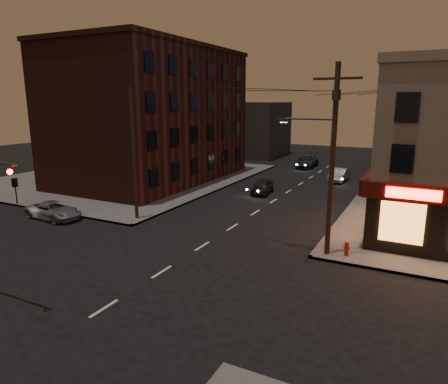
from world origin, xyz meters
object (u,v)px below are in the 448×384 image
Objects in this scene: suv_cross at (54,210)px; fire_hydrant at (347,248)px; sedan_far at (307,161)px; sedan_near at (262,187)px; sedan_mid at (339,175)px.

fire_hydrant is (20.05, 2.00, -0.03)m from suv_cross.
fire_hydrant is (10.11, -28.54, -0.18)m from sedan_far.
sedan_far is at bearing 109.50° from fire_hydrant.
fire_hydrant is (9.67, -12.15, -0.06)m from sedan_near.
sedan_far is at bearing -14.11° from suv_cross.
fire_hydrant is at bearing -59.04° from sedan_near.
sedan_far is (9.94, 30.54, 0.15)m from suv_cross.
suv_cross is 1.08× the size of sedan_mid.
sedan_mid reaches higher than sedan_near.
sedan_near is 4.80× the size of fire_hydrant.
fire_hydrant is at bearing -71.59° from sedan_far.
sedan_near is at bearing -89.57° from sedan_far.
sedan_far reaches higher than suv_cross.
sedan_mid is (15.45, 23.07, 0.06)m from suv_cross.
suv_cross is 17.55m from sedan_near.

